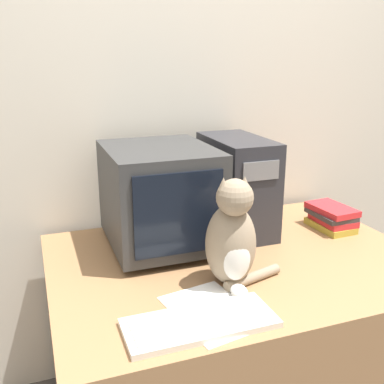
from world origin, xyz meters
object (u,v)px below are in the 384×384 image
Objects in this scene: cat at (232,239)px; book_stack at (332,217)px; keyboard at (200,323)px; pen at (147,318)px; computer_tower at (237,185)px; crt_monitor at (160,196)px.

cat is 0.69m from book_stack.
cat is at bearing 46.10° from keyboard.
cat reaches higher than book_stack.
pen is (-0.13, 0.08, -0.01)m from keyboard.
book_stack is (0.39, -0.13, -0.15)m from computer_tower.
computer_tower is 2.89× the size of pen.
computer_tower reaches higher than crt_monitor.
book_stack is at bearing 23.77° from pen.
computer_tower reaches higher than cat.
computer_tower reaches higher than pen.
keyboard is at bearing -32.15° from pen.
cat is 1.68× the size of book_stack.
cat is 0.36m from pen.
computer_tower is at bearing 57.00° from keyboard.
book_stack is at bearing 33.15° from cat.
crt_monitor is 0.76m from book_stack.
book_stack reaches higher than pen.
computer_tower is at bearing 70.07° from cat.
keyboard is at bearing -126.77° from cat.
crt_monitor is 1.12× the size of keyboard.
pen is (-0.92, -0.41, -0.05)m from book_stack.
book_stack is 1.57× the size of pen.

